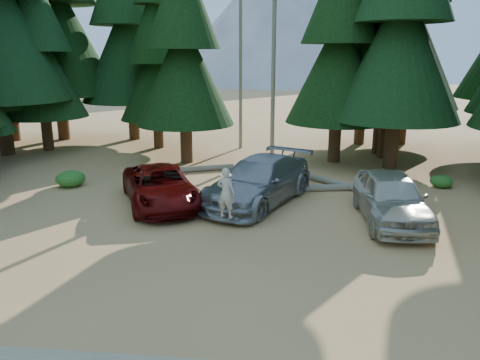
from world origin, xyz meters
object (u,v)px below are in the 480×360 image
Objects in this scene: log_left at (194,169)px; log_mid at (330,182)px; silver_minivan_center at (259,181)px; silver_minivan_right at (391,197)px; log_right at (323,188)px; frisbee_player at (226,193)px; red_pickup at (160,186)px.

log_left is 6.74m from log_mid.
silver_minivan_right is (4.71, -1.67, -0.01)m from silver_minivan_center.
log_mid is (-1.70, 4.53, -0.73)m from silver_minivan_right.
silver_minivan_center is 3.29m from log_right.
frisbee_player is 0.37× the size of log_right.
red_pickup is 3.93m from frisbee_player.
log_left is 0.90× the size of log_right.
log_right is at bearing -45.86° from log_left.
log_mid is (3.02, 2.86, -0.73)m from silver_minivan_center.
log_right is (6.14, -2.72, 0.00)m from log_left.
log_right reaches higher than log_mid.
frisbee_player is 0.41× the size of log_left.
silver_minivan_right reaches higher than log_right.
frisbee_player is 7.30m from log_mid.
silver_minivan_right is at bearing -147.14° from frisbee_player.
log_mid is at bearing 58.44° from log_right.
red_pickup is 5.25m from log_left.
silver_minivan_center is at bearing -87.65° from frisbee_player.
frisbee_player is at bearing -135.51° from log_right.
silver_minivan_right is (8.49, -1.02, 0.13)m from red_pickup.
log_mid is at bearing -36.57° from log_left.
log_left and log_right have the same top height.
log_mid is at bearing 2.77° from red_pickup.
log_mid is 0.77× the size of log_right.
silver_minivan_center is at bearing -92.93° from log_mid.
silver_minivan_right reaches higher than log_left.
log_right is (-0.39, -1.02, 0.00)m from log_mid.
silver_minivan_center is at bearing -14.85° from red_pickup.
log_left reaches higher than log_mid.
log_left is at bearing -151.07° from log_mid.
silver_minivan_center is 3.63× the size of frisbee_player.
silver_minivan_right reaches higher than log_mid.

